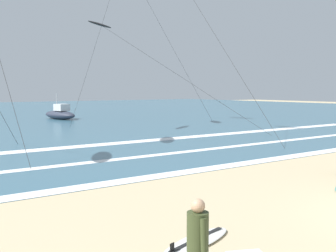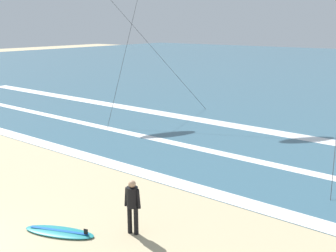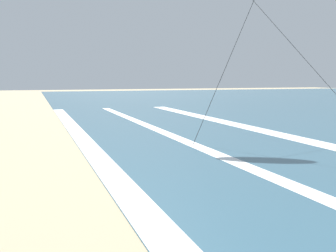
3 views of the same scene
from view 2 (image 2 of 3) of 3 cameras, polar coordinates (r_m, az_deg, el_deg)
name	(u,v)px [view 2 (image 2 of 3)]	position (r m, az deg, el deg)	size (l,w,h in m)	color
wave_foam_shoreline	(166,180)	(15.05, -0.26, -7.76)	(53.57, 0.77, 0.01)	white
wave_foam_mid_break	(198,148)	(18.78, 4.29, -3.22)	(51.19, 0.60, 0.01)	white
wave_foam_outer_break	(223,124)	(23.50, 7.93, 0.31)	(48.39, 1.09, 0.01)	white
surfer_left_far	(132,202)	(11.12, -5.16, -10.88)	(0.51, 0.32, 1.60)	black
surfboard_foreground_flat	(59,232)	(11.90, -15.40, -14.53)	(2.17, 1.37, 0.25)	teal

